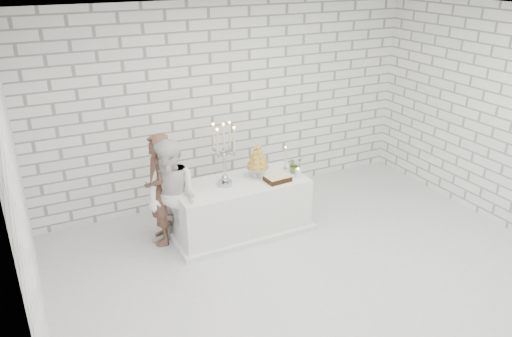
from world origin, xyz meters
name	(u,v)px	position (x,y,z in m)	size (l,w,h in m)	color
ground	(317,274)	(0.00, 0.00, 0.00)	(6.00, 5.00, 0.01)	silver
ceiling	(332,17)	(0.00, 0.00, 3.00)	(6.00, 5.00, 0.01)	white
wall_back	(231,103)	(0.00, 2.50, 1.50)	(6.00, 0.01, 3.00)	white
wall_left	(25,220)	(-3.00, 0.00, 1.50)	(0.01, 5.00, 3.00)	white
wall_right	(512,122)	(3.00, 0.00, 1.50)	(0.01, 5.00, 3.00)	white
cake_table	(241,207)	(-0.39, 1.35, 0.38)	(1.80, 0.80, 0.75)	white
groom	(159,190)	(-1.44, 1.59, 0.76)	(0.55, 0.36, 1.51)	brown
bride	(172,198)	(-1.35, 1.32, 0.75)	(0.73, 0.57, 1.50)	white
candelabra	(224,155)	(-0.61, 1.36, 1.18)	(0.35, 0.35, 0.86)	#A6A7B1
croquembouche	(258,160)	(-0.10, 1.41, 0.99)	(0.31, 0.31, 0.48)	olive
chocolate_cake	(278,178)	(0.08, 1.16, 0.79)	(0.33, 0.23, 0.08)	black
pillar_candle	(298,173)	(0.38, 1.15, 0.81)	(0.08, 0.08, 0.12)	white
extra_taper	(285,158)	(0.37, 1.48, 0.91)	(0.06, 0.06, 0.32)	beige
flowers	(294,165)	(0.42, 1.31, 0.87)	(0.21, 0.18, 0.23)	#4C6E3A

